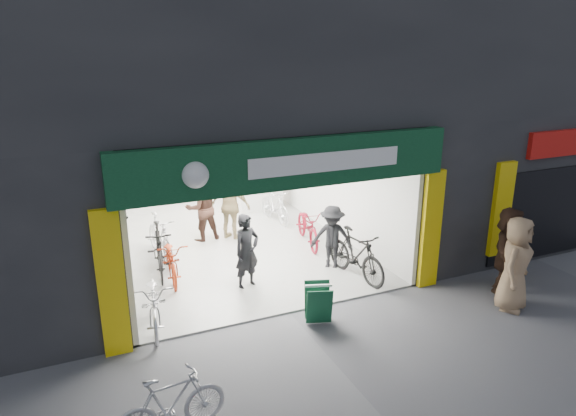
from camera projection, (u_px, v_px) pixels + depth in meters
ground at (290, 313)px, 10.11m from camera, size 60.00×60.00×0.00m
building at (245, 74)px, 13.50m from camera, size 17.00×10.27×8.00m
bike_left_front at (155, 301)px, 9.53m from camera, size 0.92×1.99×1.01m
bike_left_midfront at (159, 250)px, 11.68m from camera, size 0.80×2.01×1.17m
bike_left_midback at (172, 259)px, 11.46m from camera, size 0.81×1.89×0.96m
bike_left_back at (160, 237)px, 12.61m from camera, size 0.75×1.89×1.10m
bike_right_front at (356, 255)px, 11.46m from camera, size 0.81×1.98×1.15m
bike_right_mid at (308, 226)px, 13.46m from camera, size 1.07×2.08×1.04m
bike_right_back at (275, 206)px, 15.18m from camera, size 0.64×1.75×1.03m
parked_bike at (171, 405)px, 6.85m from camera, size 1.59×0.62×0.93m
customer_a at (247, 252)px, 10.96m from camera, size 0.71×0.57×1.67m
customer_b at (202, 208)px, 13.61m from camera, size 0.96×0.78×1.85m
customer_c at (332, 238)px, 11.92m from camera, size 1.14×1.07×1.55m
customer_d at (231, 206)px, 13.68m from camera, size 1.12×1.11×1.91m
pedestrian_near at (515, 264)px, 10.04m from camera, size 1.12×0.99×1.92m
pedestrian_far at (508, 250)px, 10.82m from camera, size 1.75×1.39×1.86m
sandwich_board at (318, 302)px, 9.69m from camera, size 0.62×0.63×0.75m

